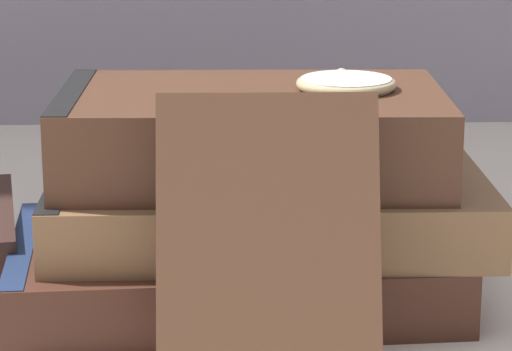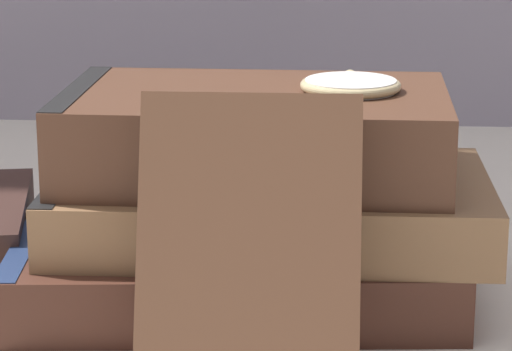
% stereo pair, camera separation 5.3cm
% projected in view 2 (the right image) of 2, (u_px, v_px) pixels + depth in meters
% --- Properties ---
extents(ground_plane, '(3.00, 3.00, 0.00)m').
position_uv_depth(ground_plane, '(154.00, 327.00, 0.60)').
color(ground_plane, beige).
extents(book_flat_bottom, '(0.24, 0.16, 0.03)m').
position_uv_depth(book_flat_bottom, '(224.00, 266.00, 0.64)').
color(book_flat_bottom, '#422319').
rests_on(book_flat_bottom, ground_plane).
extents(book_flat_middle, '(0.23, 0.13, 0.03)m').
position_uv_depth(book_flat_middle, '(261.00, 206.00, 0.63)').
color(book_flat_middle, brown).
rests_on(book_flat_middle, book_flat_bottom).
extents(book_flat_top, '(0.20, 0.13, 0.05)m').
position_uv_depth(book_flat_top, '(245.00, 133.00, 0.62)').
color(book_flat_top, '#4C2D1E').
rests_on(book_flat_top, book_flat_middle).
extents(book_leaning_front, '(0.10, 0.07, 0.13)m').
position_uv_depth(book_leaning_front, '(250.00, 253.00, 0.53)').
color(book_leaning_front, brown).
rests_on(book_leaning_front, ground_plane).
extents(pocket_watch, '(0.05, 0.05, 0.01)m').
position_uv_depth(pocket_watch, '(351.00, 85.00, 0.62)').
color(pocket_watch, white).
rests_on(pocket_watch, book_flat_top).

